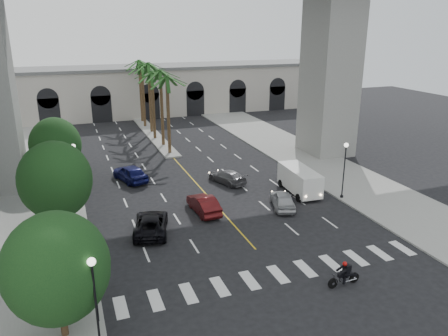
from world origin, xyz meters
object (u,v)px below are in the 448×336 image
(lamp_post_left_far, at_px, (76,167))
(pedestrian_b, at_px, (82,239))
(motorcycle_rider, at_px, (345,274))
(lamp_post_left_near, at_px, (95,298))
(car_c, at_px, (151,223))
(car_e, at_px, (130,173))
(cargo_van, at_px, (300,180))
(traffic_signal_far, at_px, (89,248))
(pedestrian_a, at_px, (88,273))
(lamp_post_right, at_px, (344,166))
(traffic_signal_near, at_px, (95,283))
(car_a, at_px, (283,200))
(car_b, at_px, (204,204))
(car_d, at_px, (227,177))

(lamp_post_left_far, xyz_separation_m, pedestrian_b, (-0.22, -9.92, -2.29))
(motorcycle_rider, bearing_deg, lamp_post_left_far, 123.59)
(lamp_post_left_near, distance_m, car_c, 13.52)
(car_c, bearing_deg, car_e, -76.78)
(lamp_post_left_far, height_order, cargo_van, lamp_post_left_far)
(traffic_signal_far, bearing_deg, pedestrian_a, -118.38)
(lamp_post_right, height_order, pedestrian_b, lamp_post_right)
(car_e, distance_m, pedestrian_b, 14.68)
(lamp_post_left_far, relative_size, traffic_signal_far, 1.47)
(lamp_post_left_far, relative_size, traffic_signal_near, 1.47)
(car_e, bearing_deg, traffic_signal_near, 59.04)
(lamp_post_left_far, height_order, lamp_post_right, same)
(lamp_post_right, relative_size, car_a, 1.22)
(lamp_post_left_near, xyz_separation_m, pedestrian_a, (-0.10, 6.13, -2.18))
(lamp_post_left_near, relative_size, lamp_post_right, 1.00)
(traffic_signal_near, bearing_deg, car_c, 63.78)
(traffic_signal_near, distance_m, pedestrian_a, 3.92)
(motorcycle_rider, height_order, pedestrian_b, pedestrian_b)
(pedestrian_a, height_order, pedestrian_b, pedestrian_a)
(lamp_post_left_near, xyz_separation_m, traffic_signal_near, (0.10, 2.50, -0.71))
(cargo_van, xyz_separation_m, pedestrian_a, (-19.95, -9.56, -0.30))
(lamp_post_left_near, bearing_deg, lamp_post_right, 29.69)
(car_a, bearing_deg, car_c, 21.44)
(car_a, height_order, car_e, car_e)
(lamp_post_left_far, xyz_separation_m, traffic_signal_near, (0.10, -18.50, -0.71))
(traffic_signal_near, xyz_separation_m, car_e, (5.16, 22.21, -1.66))
(traffic_signal_near, height_order, cargo_van, traffic_signal_near)
(lamp_post_left_far, xyz_separation_m, car_b, (9.90, -6.50, -2.46))
(car_b, xyz_separation_m, cargo_van, (9.95, 1.18, 0.58))
(car_a, relative_size, pedestrian_b, 2.81)
(lamp_post_left_near, distance_m, traffic_signal_far, 6.54)
(cargo_van, bearing_deg, pedestrian_a, -150.85)
(car_d, bearing_deg, motorcycle_rider, 71.00)
(car_e, distance_m, cargo_van, 17.17)
(car_a, bearing_deg, lamp_post_left_far, -7.56)
(lamp_post_left_far, bearing_deg, traffic_signal_near, -89.69)
(motorcycle_rider, distance_m, pedestrian_a, 15.64)
(car_c, bearing_deg, lamp_post_right, -163.18)
(car_a, relative_size, car_b, 0.95)
(motorcycle_rider, xyz_separation_m, pedestrian_a, (-14.78, 5.13, 0.30))
(lamp_post_right, distance_m, car_d, 11.70)
(lamp_post_left_near, distance_m, car_a, 21.38)
(car_e, relative_size, pedestrian_a, 2.81)
(car_b, height_order, car_d, car_b)
(car_c, distance_m, pedestrian_b, 5.31)
(car_c, relative_size, pedestrian_a, 2.97)
(motorcycle_rider, bearing_deg, car_b, 106.80)
(lamp_post_left_near, distance_m, lamp_post_left_far, 21.00)
(cargo_van, bearing_deg, car_a, -136.85)
(traffic_signal_far, distance_m, car_a, 17.97)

